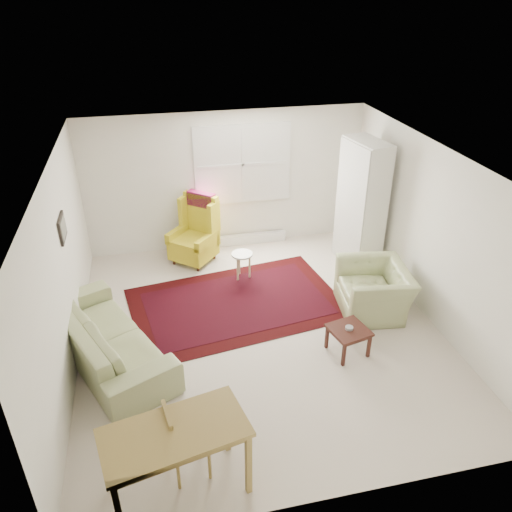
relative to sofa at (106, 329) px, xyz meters
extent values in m
cube|color=beige|center=(2.09, 0.15, -0.48)|extent=(5.00, 5.50, 0.01)
cube|color=white|center=(2.09, 0.15, 2.02)|extent=(5.00, 5.50, 0.01)
cube|color=white|center=(2.09, 2.90, 0.77)|extent=(5.00, 0.04, 2.50)
cube|color=white|center=(2.09, -2.60, 0.77)|extent=(5.00, 0.04, 2.50)
cube|color=white|center=(-0.41, 0.15, 0.77)|extent=(0.04, 5.50, 2.50)
cube|color=white|center=(4.59, 0.15, 0.77)|extent=(0.04, 5.50, 2.50)
cube|color=white|center=(2.39, 2.88, 1.07)|extent=(1.72, 0.06, 1.42)
cube|color=white|center=(2.39, 2.88, 1.07)|extent=(1.60, 0.02, 1.30)
cube|color=silver|center=(2.39, 2.82, -0.39)|extent=(1.60, 0.12, 0.18)
cube|color=black|center=(-0.39, 0.65, 1.17)|extent=(0.03, 0.42, 0.32)
cube|color=#998846|center=(-0.38, 0.65, 1.17)|extent=(0.01, 0.34, 0.24)
imported|color=#97A06A|center=(0.00, 0.00, 0.00)|extent=(1.84, 2.54, 0.96)
imported|color=#97A06A|center=(3.85, 0.28, -0.05)|extent=(1.09, 1.21, 0.85)
camera|label=1|loc=(0.76, -5.44, 3.95)|focal=35.00mm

